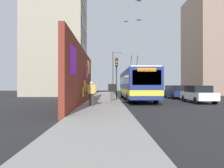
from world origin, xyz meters
TOP-DOWN VIEW (x-y plane):
  - ground_plane at (0.00, 0.00)m, footprint 80.00×80.00m
  - sidewalk_slab at (0.00, 1.60)m, footprint 48.00×3.20m
  - graffiti_wall at (-3.52, 3.35)m, footprint 14.95×0.32m
  - building_far_left at (11.75, 9.20)m, footprint 8.25×8.63m
  - building_far_right at (14.93, -17.00)m, footprint 9.37×7.56m
  - city_bus at (1.31, -1.80)m, footprint 12.02×2.69m
  - parked_car_white at (-1.97, -7.00)m, footprint 4.14×1.80m
  - parked_car_navy at (4.27, -7.00)m, footprint 4.95×1.86m
  - pedestrian_near_wall at (-5.79, 2.38)m, footprint 0.23×0.77m
  - pedestrian_at_curb at (-1.45, 0.81)m, footprint 0.24×0.71m
  - traffic_light at (-0.40, 0.35)m, footprint 0.49×0.28m
  - street_lamp at (9.40, 0.23)m, footprint 0.44×1.90m
  - flying_pigeons at (0.47, -1.42)m, footprint 7.69×1.15m
  - curbside_puddle at (-1.19, -0.60)m, footprint 1.35×1.35m

SIDE VIEW (x-z plane):
  - ground_plane at x=0.00m, z-range 0.00..0.00m
  - curbside_puddle at x=-1.19m, z-range 0.00..0.00m
  - sidewalk_slab at x=0.00m, z-range 0.00..0.15m
  - parked_car_white at x=-1.97m, z-range 0.04..1.62m
  - parked_car_navy at x=4.27m, z-range 0.05..1.63m
  - pedestrian_near_wall at x=-5.79m, z-range 0.31..2.05m
  - pedestrian_at_curb at x=-1.45m, z-range 0.32..2.11m
  - city_bus at x=1.31m, z-range -0.71..4.25m
  - graffiti_wall at x=-3.52m, z-range 0.00..4.57m
  - traffic_light at x=-0.40m, z-range 0.87..5.04m
  - street_lamp at x=9.40m, z-range 0.65..7.01m
  - building_far_right at x=14.93m, z-range 0.00..17.06m
  - flying_pigeons at x=0.47m, z-range 7.78..9.82m
  - building_far_left at x=11.75m, z-range 0.00..17.93m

